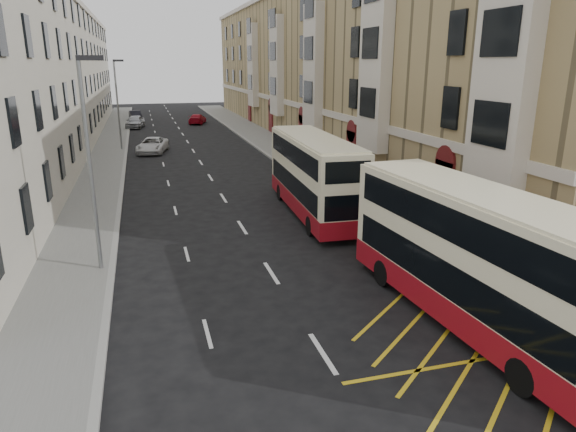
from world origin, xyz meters
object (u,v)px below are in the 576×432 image
object	(u,v)px
double_decker_front	(475,259)
car_dark	(135,116)
street_lamp_near	(90,155)
street_lamp_far	(118,100)
car_red	(197,119)
car_silver	(135,122)
double_decker_rear	(314,176)
white_van	(153,145)
pedestrian_far	(494,267)

from	to	relation	value
double_decker_front	car_dark	xyz separation A→B (m)	(-10.20, 63.92, -1.50)
street_lamp_near	street_lamp_far	world-z (taller)	same
double_decker_front	car_red	distance (m)	57.61
double_decker_front	car_silver	distance (m)	55.98
double_decker_front	car_dark	size ratio (longest dim) A/B	2.62
double_decker_rear	white_van	xyz separation A→B (m)	(-7.77, 22.72, -1.46)
street_lamp_far	street_lamp_near	bearing A→B (deg)	-90.00
street_lamp_far	car_red	size ratio (longest dim) A/B	1.81
double_decker_rear	car_dark	distance (m)	52.00
double_decker_rear	car_red	size ratio (longest dim) A/B	2.41
double_decker_front	pedestrian_far	bearing A→B (deg)	35.43
car_silver	car_dark	size ratio (longest dim) A/B	1.11
car_red	car_silver	bearing A→B (deg)	34.20
street_lamp_near	car_red	world-z (taller)	street_lamp_near
white_van	car_silver	world-z (taller)	car_silver
double_decker_front	car_dark	distance (m)	64.75
white_van	double_decker_front	bearing A→B (deg)	-63.63
pedestrian_far	white_van	size ratio (longest dim) A/B	0.34
street_lamp_far	car_silver	world-z (taller)	street_lamp_far
street_lamp_near	street_lamp_far	distance (m)	30.00
double_decker_front	car_red	size ratio (longest dim) A/B	2.46
street_lamp_near	double_decker_front	size ratio (longest dim) A/B	0.73
double_decker_front	street_lamp_near	bearing A→B (deg)	142.68
street_lamp_near	car_dark	size ratio (longest dim) A/B	1.92
street_lamp_far	car_dark	bearing A→B (deg)	87.50
double_decker_rear	car_dark	world-z (taller)	double_decker_rear
street_lamp_far	white_van	size ratio (longest dim) A/B	1.62
street_lamp_near	white_van	world-z (taller)	street_lamp_near
street_lamp_far	car_red	world-z (taller)	street_lamp_far
car_red	pedestrian_far	bearing A→B (deg)	111.16
street_lamp_near	pedestrian_far	world-z (taller)	street_lamp_near
double_decker_rear	car_dark	size ratio (longest dim) A/B	2.56
double_decker_rear	street_lamp_far	bearing A→B (deg)	115.64
car_silver	street_lamp_near	bearing A→B (deg)	-80.89
street_lamp_near	car_dark	world-z (taller)	street_lamp_near
white_van	pedestrian_far	bearing A→B (deg)	-59.55
white_van	street_lamp_near	bearing A→B (deg)	-82.85
double_decker_front	white_van	bearing A→B (deg)	100.13
street_lamp_far	double_decker_front	distance (m)	39.35
car_silver	car_dark	xyz separation A→B (m)	(0.00, 8.90, -0.10)
street_lamp_far	pedestrian_far	size ratio (longest dim) A/B	4.84
pedestrian_far	car_silver	distance (m)	54.69
white_van	car_dark	bearing A→B (deg)	105.85
street_lamp_far	double_decker_front	size ratio (longest dim) A/B	0.73
car_dark	street_lamp_near	bearing A→B (deg)	-97.80
street_lamp_near	double_decker_front	world-z (taller)	street_lamp_near
double_decker_rear	white_van	size ratio (longest dim) A/B	2.16
double_decker_front	pedestrian_far	world-z (taller)	double_decker_front
street_lamp_far	pedestrian_far	distance (m)	38.48
white_van	car_red	bearing A→B (deg)	86.47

